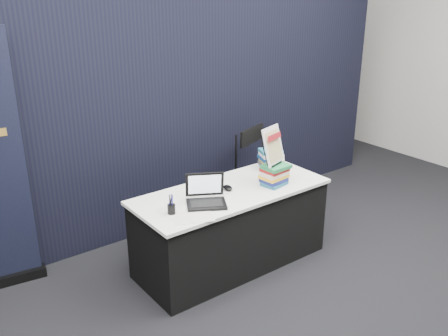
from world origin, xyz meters
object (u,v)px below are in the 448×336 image
display_table (231,227)px  book_stack_tall (275,175)px  book_stack_short (270,159)px  stacking_chair (262,172)px  laptop (203,197)px  info_sign (273,146)px

display_table → book_stack_tall: (0.39, -0.14, 0.47)m
display_table → book_stack_short: 0.82m
stacking_chair → book_stack_tall: bearing=-142.4°
book_stack_short → display_table: bearing=-163.0°
display_table → laptop: (-0.36, -0.09, 0.43)m
display_table → book_stack_tall: book_stack_tall is taller
laptop → stacking_chair: 1.36m
book_stack_short → info_sign: size_ratio=0.75×
book_stack_short → stacking_chair: 0.46m
laptop → book_stack_short: size_ratio=1.50×
book_stack_tall → book_stack_short: size_ratio=0.95×
laptop → stacking_chair: size_ratio=0.39×
book_stack_tall → book_stack_short: 0.42m
display_table → book_stack_short: book_stack_short is taller
book_stack_tall → stacking_chair: 0.83m
laptop → book_stack_short: (1.01, 0.28, 0.04)m
display_table → book_stack_tall: 0.63m
laptop → book_stack_short: 1.05m
book_stack_tall → info_sign: 0.27m
book_stack_short → stacking_chair: size_ratio=0.26×
book_stack_tall → book_stack_short: book_stack_tall is taller
info_sign → laptop: bearing=162.1°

